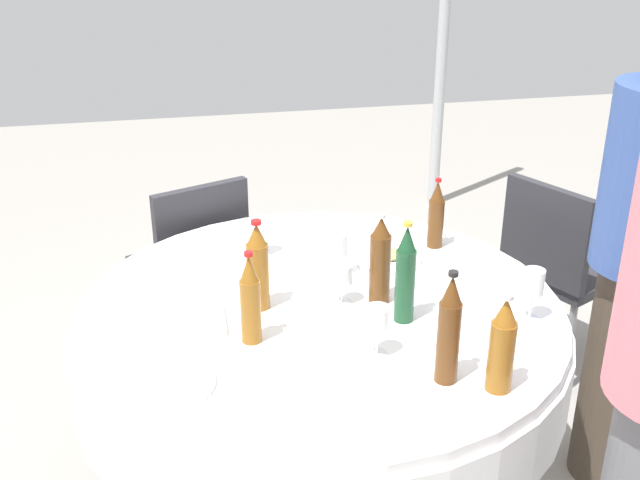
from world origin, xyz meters
The scene contains 22 objects.
dining_table centered at (0.00, 0.00, 0.60)m, with size 1.55×1.55×0.74m.
bottle_brown_outer centered at (0.24, -0.47, 0.89)m, with size 0.06×0.06×0.32m.
bottle_dark_green_near centered at (0.23, -0.14, 0.89)m, with size 0.06×0.06×0.32m.
bottle_amber_south centered at (-0.24, -0.17, 0.87)m, with size 0.06×0.06×0.28m.
bottle_amber_rear centered at (0.36, -0.53, 0.87)m, with size 0.07×0.07×0.28m.
bottle_brown_far centered at (0.50, 0.34, 0.86)m, with size 0.06×0.06×0.26m.
bottle_amber_north centered at (-0.19, 0.02, 0.88)m, with size 0.07×0.07×0.29m.
bottle_brown_mid centered at (0.19, -0.02, 0.88)m, with size 0.07×0.07×0.30m.
wine_glass_rear centered at (-0.13, 0.41, 0.83)m, with size 0.07×0.07×0.13m.
wine_glass_far centered at (0.10, -0.31, 0.85)m, with size 0.07×0.07×0.15m.
wine_glass_north centered at (0.10, 0.19, 0.85)m, with size 0.07×0.07×0.15m.
wine_glass_mid centered at (0.60, -0.21, 0.86)m, with size 0.06×0.06×0.16m.
wine_glass_east centered at (0.07, 0.00, 0.83)m, with size 0.06×0.06×0.13m.
plate_east centered at (-0.48, -0.35, 0.75)m, with size 0.25×0.25×0.02m.
plate_right centered at (0.29, 0.26, 0.75)m, with size 0.23×0.23×0.04m.
spoon_near centered at (-0.10, -0.61, 0.74)m, with size 0.18×0.02×0.01m, color silver.
fork_south centered at (-0.24, 0.18, 0.74)m, with size 0.18×0.02×0.01m, color silver.
fork_rear centered at (0.43, -0.02, 0.74)m, with size 0.18×0.02×0.01m, color silver.
folded_napkin centered at (-0.39, -0.05, 0.75)m, with size 0.17×0.17×0.02m, color white.
chair_north centered at (1.11, 0.55, 0.52)m, with size 0.54×0.54×0.87m.
chair_mid centered at (-0.35, 0.88, 0.52)m, with size 0.52×0.52×0.87m.
tent_pole_main centered at (1.29, 2.50, 1.19)m, with size 0.07×0.07×2.37m, color #B2B5B7.
Camera 1 is at (-0.44, -2.10, 1.94)m, focal length 43.94 mm.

